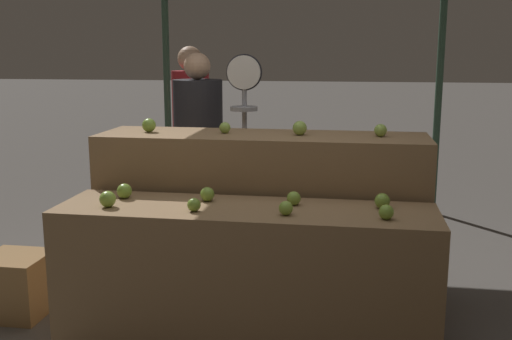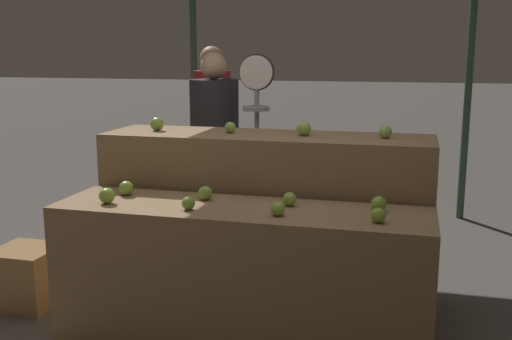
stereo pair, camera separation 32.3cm
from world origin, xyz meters
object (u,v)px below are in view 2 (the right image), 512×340
(produce_scale, at_px, (257,116))
(wooden_crate_side, at_px, (27,277))
(person_vendor_at_scale, at_px, (215,139))
(person_customer_left, at_px, (213,123))

(produce_scale, height_order, wooden_crate_side, produce_scale)
(person_vendor_at_scale, distance_m, person_customer_left, 0.70)
(produce_scale, distance_m, person_vendor_at_scale, 0.58)
(person_vendor_at_scale, bearing_deg, wooden_crate_side, 69.21)
(produce_scale, height_order, person_vendor_at_scale, person_vendor_at_scale)
(produce_scale, height_order, person_customer_left, person_customer_left)
(wooden_crate_side, bearing_deg, produce_scale, 41.02)
(person_vendor_at_scale, height_order, wooden_crate_side, person_vendor_at_scale)
(person_customer_left, distance_m, wooden_crate_side, 2.27)
(person_vendor_at_scale, bearing_deg, person_customer_left, -60.40)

